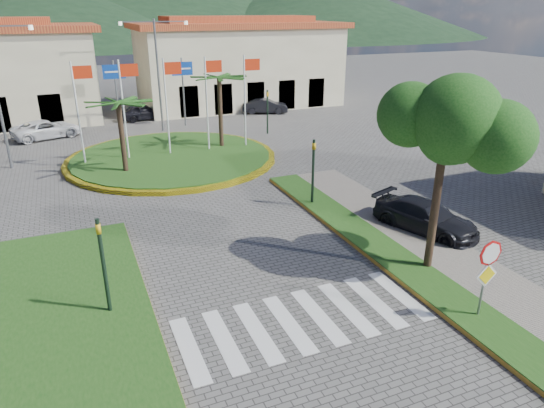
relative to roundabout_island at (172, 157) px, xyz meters
name	(u,v)px	position (x,y,z in m)	size (l,w,h in m)	color
sidewalk_right	(504,309)	(6.00, -20.00, -0.09)	(4.00, 28.00, 0.15)	gray
verge_right	(475,317)	(4.80, -20.00, -0.08)	(1.60, 28.00, 0.18)	#1C4B15
median_left	(65,332)	(-6.50, -16.00, -0.08)	(5.00, 14.00, 0.18)	#1C4B15
crosswalk	(301,320)	(0.00, -18.00, -0.16)	(8.00, 3.00, 0.01)	silver
roundabout_island	(172,157)	(0.00, 0.00, 0.00)	(12.70, 12.70, 6.00)	yellow
stop_sign	(488,267)	(4.90, -20.04, 1.62)	(0.80, 0.11, 2.65)	slate
deciduous_tree	(446,127)	(5.50, -17.00, 5.01)	(3.60, 3.60, 6.80)	black
traffic_light_left	(103,259)	(-5.20, -15.50, 1.77)	(0.15, 0.18, 3.20)	black
traffic_light_right	(313,166)	(4.50, -10.00, 1.77)	(0.15, 0.18, 3.20)	black
traffic_light_far	(267,107)	(8.00, 4.00, 1.77)	(0.18, 0.15, 3.20)	black
direction_sign_west	(115,84)	(-2.00, 8.97, 3.36)	(1.60, 0.14, 5.20)	slate
direction_sign_east	(183,80)	(3.00, 8.97, 3.36)	(1.60, 0.14, 5.20)	slate
street_lamp_centre	(158,70)	(1.00, 8.00, 4.33)	(4.80, 0.16, 8.00)	slate
building_right	(238,63)	(10.00, 16.00, 3.73)	(19.08, 9.54, 8.05)	#C2B993
hill_far_east	(319,7)	(70.00, 113.00, 8.83)	(120.00, 120.00, 18.00)	black
hill_near_back	(32,12)	(-10.00, 108.00, 7.83)	(110.00, 110.00, 16.00)	black
white_van	(46,129)	(-7.11, 8.86, 0.48)	(2.16, 4.67, 1.30)	silver
car_dark_a	(144,112)	(0.29, 12.39, 0.49)	(1.56, 3.87, 1.32)	black
car_dark_b	(265,106)	(10.66, 11.02, 0.48)	(1.38, 3.95, 1.30)	black
car_side_right	(425,217)	(7.50, -14.37, 0.48)	(1.82, 4.48, 1.30)	black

